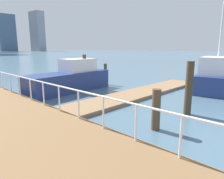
# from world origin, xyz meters

# --- Properties ---
(ground_plane) EXTENTS (300.00, 300.00, 0.00)m
(ground_plane) POSITION_xyz_m (0.00, 20.00, 0.00)
(ground_plane) COLOR slate
(floating_dock) EXTENTS (12.65, 2.00, 0.18)m
(floating_dock) POSITION_xyz_m (2.83, 11.91, 0.09)
(floating_dock) COLOR #93704C
(floating_dock) RESTS_ON ground_plane
(boardwalk_railing) EXTENTS (0.06, 30.04, 1.08)m
(boardwalk_railing) POSITION_xyz_m (-3.15, 9.55, 1.21)
(boardwalk_railing) COLOR white
(boardwalk_railing) RESTS_ON boardwalk
(dock_piling_0) EXTENTS (0.25, 0.25, 1.70)m
(dock_piling_0) POSITION_xyz_m (3.94, 16.09, 0.85)
(dock_piling_0) COLOR brown
(dock_piling_0) RESTS_ON ground_plane
(dock_piling_1) EXTENTS (0.32, 0.32, 2.39)m
(dock_piling_1) POSITION_xyz_m (1.25, 8.05, 1.20)
(dock_piling_1) COLOR #473826
(dock_piling_1) RESTS_ON ground_plane
(dock_piling_2) EXTENTS (0.31, 0.31, 1.52)m
(dock_piling_2) POSITION_xyz_m (-1.25, 8.13, 0.76)
(dock_piling_2) COLOR brown
(dock_piling_2) RESTS_ON ground_plane
(dock_piling_3) EXTENTS (0.25, 0.25, 2.47)m
(dock_piling_3) POSITION_xyz_m (1.70, 15.94, 1.23)
(dock_piling_3) COLOR #473826
(dock_piling_3) RESTS_ON ground_plane
(moored_boat_1) EXTENTS (6.25, 2.43, 2.18)m
(moored_boat_1) POSITION_xyz_m (0.61, 16.12, 0.83)
(moored_boat_1) COLOR navy
(moored_boat_1) RESTS_ON ground_plane
(moored_boat_2) EXTENTS (6.06, 3.11, 7.80)m
(moored_boat_2) POSITION_xyz_m (7.72, 8.92, 0.92)
(moored_boat_2) COLOR navy
(moored_boat_2) RESTS_ON ground_plane
(skyline_tower_5) EXTENTS (12.02, 7.09, 26.61)m
(skyline_tower_5) POSITION_xyz_m (50.45, 168.56, 13.31)
(skyline_tower_5) COLOR slate
(skyline_tower_5) RESTS_ON ground_plane
(skyline_tower_6) EXTENTS (7.18, 12.88, 30.20)m
(skyline_tower_6) POSITION_xyz_m (71.45, 162.34, 15.10)
(skyline_tower_6) COLOR #8C939E
(skyline_tower_6) RESTS_ON ground_plane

